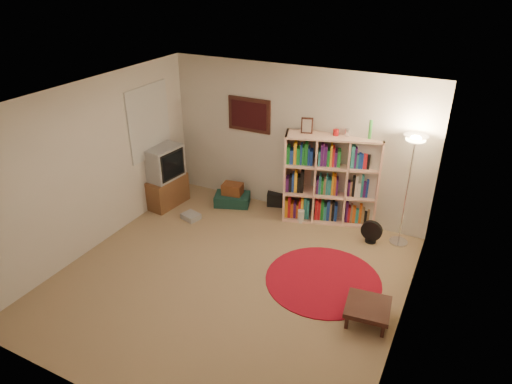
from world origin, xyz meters
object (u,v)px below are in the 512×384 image
floor_lamp (413,155)px  side_table (368,308)px  tv_stand (163,177)px  bookshelf (329,180)px  floor_fan (371,232)px  suitcase (232,199)px

floor_lamp → side_table: floor_lamp is taller
tv_stand → bookshelf: bearing=22.0°
bookshelf → side_table: bearing=-77.2°
floor_lamp → floor_fan: floor_lamp is taller
bookshelf → suitcase: 1.81m
floor_lamp → suitcase: size_ratio=2.50×
bookshelf → floor_lamp: (1.25, -0.19, 0.74)m
floor_fan → side_table: size_ratio=0.64×
bookshelf → side_table: bookshelf is taller
floor_fan → suitcase: (-2.53, 0.11, -0.09)m
suitcase → side_table: 3.46m
floor_fan → suitcase: size_ratio=0.53×
floor_fan → side_table: (0.39, -1.74, 0.01)m
floor_lamp → tv_stand: (-4.03, -0.59, -0.94)m
floor_fan → suitcase: 2.53m
tv_stand → floor_fan: bearing=12.6°
side_table → tv_stand: bearing=161.6°
bookshelf → floor_lamp: size_ratio=1.02×
tv_stand → side_table: size_ratio=1.89×
bookshelf → floor_lamp: 1.46m
tv_stand → suitcase: 1.29m
floor_lamp → suitcase: bearing=-178.5°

